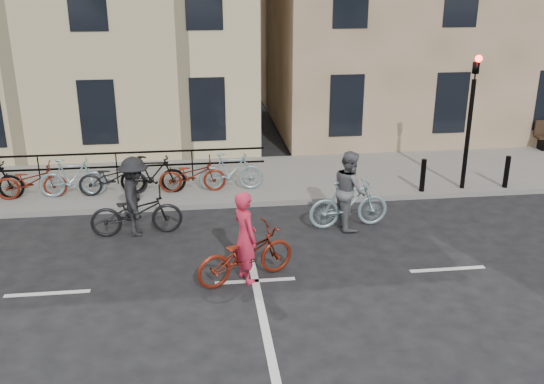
{
  "coord_description": "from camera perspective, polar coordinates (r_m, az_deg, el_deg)",
  "views": [
    {
      "loc": [
        -1.01,
        -10.66,
        5.81
      ],
      "look_at": [
        0.6,
        2.1,
        1.1
      ],
      "focal_mm": 40.0,
      "sensor_mm": 36.0,
      "label": 1
    }
  ],
  "objects": [
    {
      "name": "cyclist_pink",
      "position": [
        11.96,
        -2.51,
        -5.49
      ],
      "size": [
        2.21,
        1.48,
        1.86
      ],
      "rotation": [
        0.0,
        0.0,
        1.97
      ],
      "color": "maroon",
      "rests_on": "ground"
    },
    {
      "name": "traffic_light",
      "position": [
        16.98,
        18.26,
        7.71
      ],
      "size": [
        0.18,
        0.3,
        3.9
      ],
      "color": "black",
      "rests_on": "sidewalk"
    },
    {
      "name": "cyclist_dark",
      "position": [
        14.31,
        -12.7,
        -1.18
      ],
      "size": [
        2.15,
        1.26,
        1.87
      ],
      "rotation": [
        0.0,
        0.0,
        1.64
      ],
      "color": "black",
      "rests_on": "ground"
    },
    {
      "name": "cyclist_grey",
      "position": [
        14.46,
        7.28,
        -0.48
      ],
      "size": [
        2.0,
        0.98,
        1.89
      ],
      "rotation": [
        0.0,
        0.0,
        1.66
      ],
      "color": "#7E9CA5",
      "rests_on": "ground"
    },
    {
      "name": "ground",
      "position": [
        12.18,
        -1.59,
        -8.38
      ],
      "size": [
        120.0,
        120.0,
        0.0
      ],
      "primitive_type": "plane",
      "color": "black",
      "rests_on": "ground"
    },
    {
      "name": "bollard_west",
      "position": [
        17.9,
        21.22,
        1.79
      ],
      "size": [
        0.14,
        0.14,
        0.9
      ],
      "primitive_type": "cylinder",
      "color": "black",
      "rests_on": "sidewalk"
    },
    {
      "name": "parked_bikes",
      "position": [
        16.77,
        -16.65,
        1.31
      ],
      "size": [
        9.35,
        1.23,
        1.05
      ],
      "color": "black",
      "rests_on": "sidewalk"
    },
    {
      "name": "bollard_east",
      "position": [
        16.9,
        14.02,
        1.54
      ],
      "size": [
        0.14,
        0.14,
        0.9
      ],
      "primitive_type": "cylinder",
      "color": "black",
      "rests_on": "sidewalk"
    },
    {
      "name": "sidewalk",
      "position": [
        17.87,
        -16.43,
        0.54
      ],
      "size": [
        46.0,
        4.0,
        0.15
      ],
      "primitive_type": "cube",
      "color": "slate",
      "rests_on": "ground"
    }
  ]
}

